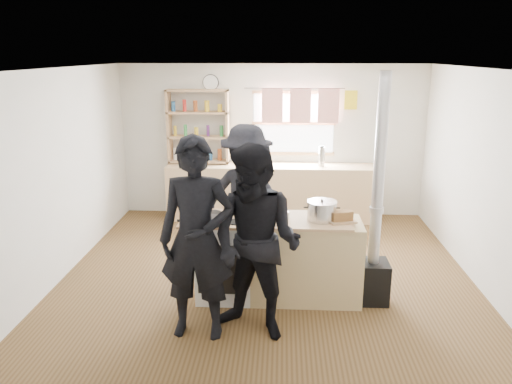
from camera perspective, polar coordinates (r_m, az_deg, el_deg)
ground at (r=6.30m, az=1.23°, el=-9.49°), size 5.00×5.00×0.01m
back_counter at (r=8.22m, az=1.75°, el=0.00°), size 3.40×0.55×0.90m
shelving_unit at (r=8.23m, az=-6.61°, el=7.49°), size 1.00×0.28×1.20m
thermos at (r=8.10m, az=7.51°, el=4.04°), size 0.10×0.10×0.31m
cooking_island at (r=5.60m, az=2.56°, el=-7.55°), size 1.97×0.64×0.93m
skillet_greens at (r=5.30m, az=-5.31°, el=-3.28°), size 0.34×0.34×0.05m
roast_tray at (r=5.36m, az=1.64°, el=-2.83°), size 0.41×0.38×0.07m
stockpot_stove at (r=5.51m, az=-1.08°, el=-1.97°), size 0.21×0.21×0.17m
stockpot_counter at (r=5.39m, az=7.53°, el=-2.13°), size 0.32×0.32×0.24m
bread_board at (r=5.38m, az=9.78°, el=-2.87°), size 0.33×0.27×0.12m
flue_heater at (r=5.58m, az=13.34°, el=-5.96°), size 0.35×0.35×2.50m
person_near_left at (r=4.73m, az=-6.77°, el=-5.40°), size 0.73×0.50×1.96m
person_near_right at (r=4.70m, az=0.04°, el=-5.91°), size 1.13×1.03×1.89m
person_far at (r=6.32m, az=-1.08°, el=-0.48°), size 1.31×0.94×1.83m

